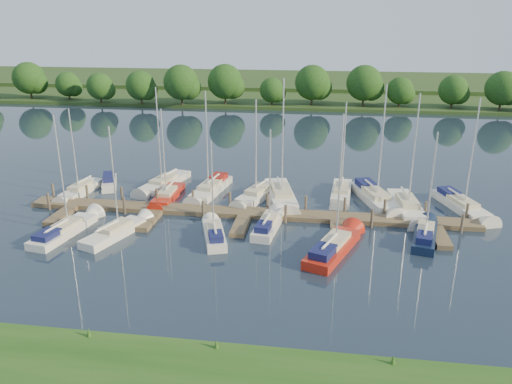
# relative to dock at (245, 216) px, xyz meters

# --- Properties ---
(ground) EXTENTS (260.00, 260.00, 0.00)m
(ground) POSITION_rel_dock_xyz_m (0.00, -7.31, -0.20)
(ground) COLOR #1B2636
(ground) RESTS_ON ground
(dock) EXTENTS (40.00, 6.00, 0.40)m
(dock) POSITION_rel_dock_xyz_m (0.00, 0.00, 0.00)
(dock) COLOR brown
(dock) RESTS_ON ground
(mooring_pilings) EXTENTS (38.24, 2.84, 2.00)m
(mooring_pilings) POSITION_rel_dock_xyz_m (0.00, 1.13, 0.40)
(mooring_pilings) COLOR #473D33
(mooring_pilings) RESTS_ON ground
(far_shore) EXTENTS (180.00, 30.00, 0.60)m
(far_shore) POSITION_rel_dock_xyz_m (0.00, 67.69, 0.10)
(far_shore) COLOR #233B16
(far_shore) RESTS_ON ground
(distant_hill) EXTENTS (220.00, 40.00, 1.40)m
(distant_hill) POSITION_rel_dock_xyz_m (0.00, 92.69, 0.50)
(distant_hill) COLOR #314A20
(distant_hill) RESTS_ON ground
(treeline) EXTENTS (146.19, 9.58, 8.22)m
(treeline) POSITION_rel_dock_xyz_m (7.64, 54.62, 3.83)
(treeline) COLOR #38281C
(treeline) RESTS_ON ground
(sailboat_n_0) EXTENTS (2.13, 6.95, 8.95)m
(sailboat_n_0) POSITION_rel_dock_xyz_m (-17.23, 3.84, 0.08)
(sailboat_n_0) COLOR silver
(sailboat_n_0) RESTS_ON ground
(motorboat) EXTENTS (2.91, 4.94, 1.49)m
(motorboat) POSITION_rel_dock_xyz_m (-15.47, 6.76, 0.12)
(motorboat) COLOR silver
(motorboat) RESTS_ON ground
(sailboat_n_2) EXTENTS (3.71, 8.48, 10.59)m
(sailboat_n_2) POSITION_rel_dock_xyz_m (-9.80, 7.19, 0.07)
(sailboat_n_2) COLOR silver
(sailboat_n_2) RESTS_ON ground
(sailboat_n_3) EXTENTS (1.73, 7.12, 9.16)m
(sailboat_n_3) POSITION_rel_dock_xyz_m (-8.19, 3.51, 0.07)
(sailboat_n_3) COLOR #B21F10
(sailboat_n_3) RESTS_ON ground
(sailboat_n_4) EXTENTS (3.08, 8.39, 10.58)m
(sailboat_n_4) POSITION_rel_dock_xyz_m (-4.51, 5.98, 0.12)
(sailboat_n_4) COLOR silver
(sailboat_n_4) RESTS_ON ground
(sailboat_n_5) EXTENTS (3.93, 7.75, 10.02)m
(sailboat_n_5) POSITION_rel_dock_xyz_m (0.38, 5.03, 0.08)
(sailboat_n_5) COLOR silver
(sailboat_n_5) RESTS_ON ground
(sailboat_n_6) EXTENTS (4.02, 9.56, 11.99)m
(sailboat_n_6) POSITION_rel_dock_xyz_m (2.73, 4.95, 0.08)
(sailboat_n_6) COLOR silver
(sailboat_n_6) RESTS_ON ground
(sailboat_n_7) EXTENTS (2.21, 7.56, 9.67)m
(sailboat_n_7) POSITION_rel_dock_xyz_m (8.44, 6.75, 0.07)
(sailboat_n_7) COLOR silver
(sailboat_n_7) RESTS_ON ground
(sailboat_n_8) EXTENTS (4.42, 9.07, 11.53)m
(sailboat_n_8) POSITION_rel_dock_xyz_m (11.61, 5.66, 0.13)
(sailboat_n_8) COLOR silver
(sailboat_n_8) RESTS_ON ground
(sailboat_n_9) EXTENTS (2.74, 8.71, 11.14)m
(sailboat_n_9) POSITION_rel_dock_xyz_m (14.27, 3.54, 0.08)
(sailboat_n_9) COLOR silver
(sailboat_n_9) RESTS_ON ground
(sailboat_n_10) EXTENTS (4.07, 8.38, 10.57)m
(sailboat_n_10) POSITION_rel_dock_xyz_m (19.31, 4.79, 0.11)
(sailboat_n_10) COLOR silver
(sailboat_n_10) RESTS_ON ground
(sailboat_s_0) EXTENTS (2.90, 7.97, 9.95)m
(sailboat_s_0) POSITION_rel_dock_xyz_m (-13.89, -5.37, 0.11)
(sailboat_s_0) COLOR silver
(sailboat_s_0) RESTS_ON ground
(sailboat_s_1) EXTENTS (3.60, 7.17, 9.26)m
(sailboat_s_1) POSITION_rel_dock_xyz_m (-9.63, -5.12, 0.07)
(sailboat_s_1) COLOR silver
(sailboat_s_1) RESTS_ON ground
(sailboat_s_2) EXTENTS (3.06, 6.30, 8.26)m
(sailboat_s_2) POSITION_rel_dock_xyz_m (-1.73, -4.61, 0.13)
(sailboat_s_2) COLOR silver
(sailboat_s_2) RESTS_ON ground
(sailboat_s_3) EXTENTS (2.22, 6.75, 8.70)m
(sailboat_s_3) POSITION_rel_dock_xyz_m (2.32, -2.13, 0.12)
(sailboat_s_3) COLOR silver
(sailboat_s_3) RESTS_ON ground
(sailboat_s_4) EXTENTS (4.41, 8.35, 10.75)m
(sailboat_s_4) POSITION_rel_dock_xyz_m (7.67, -5.65, 0.13)
(sailboat_s_4) COLOR #B21F10
(sailboat_s_4) RESTS_ON ground
(sailboat_s_5) EXTENTS (2.93, 6.96, 8.99)m
(sailboat_s_5) POSITION_rel_dock_xyz_m (14.81, -2.51, 0.13)
(sailboat_s_5) COLOR #101C36
(sailboat_s_5) RESTS_ON ground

